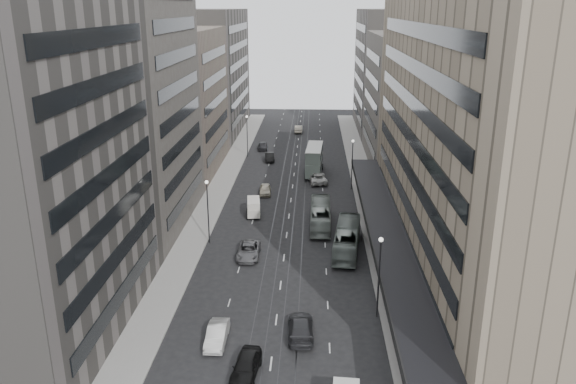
% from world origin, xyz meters
% --- Properties ---
extents(ground, '(220.00, 220.00, 0.00)m').
position_xyz_m(ground, '(0.00, 0.00, 0.00)').
color(ground, black).
rests_on(ground, ground).
extents(sidewalk_right, '(4.00, 125.00, 0.15)m').
position_xyz_m(sidewalk_right, '(12.00, 37.50, 0.07)').
color(sidewalk_right, gray).
rests_on(sidewalk_right, ground).
extents(sidewalk_left, '(4.00, 125.00, 0.15)m').
position_xyz_m(sidewalk_left, '(-12.00, 37.50, 0.07)').
color(sidewalk_left, gray).
rests_on(sidewalk_left, ground).
extents(department_store, '(19.20, 60.00, 30.00)m').
position_xyz_m(department_store, '(21.45, 8.00, 14.95)').
color(department_store, gray).
rests_on(department_store, ground).
extents(building_right_mid, '(15.00, 28.00, 24.00)m').
position_xyz_m(building_right_mid, '(21.50, 52.00, 12.00)').
color(building_right_mid, '#4A4540').
rests_on(building_right_mid, ground).
extents(building_right_far, '(15.00, 32.00, 28.00)m').
position_xyz_m(building_right_far, '(21.50, 82.00, 14.00)').
color(building_right_far, '#65615B').
rests_on(building_right_far, ground).
extents(building_left_a, '(15.00, 28.00, 30.00)m').
position_xyz_m(building_left_a, '(-21.50, -8.00, 15.00)').
color(building_left_a, '#65615B').
rests_on(building_left_a, ground).
extents(building_left_b, '(15.00, 26.00, 34.00)m').
position_xyz_m(building_left_b, '(-21.50, 19.00, 17.00)').
color(building_left_b, '#4A4540').
rests_on(building_left_b, ground).
extents(building_left_c, '(15.00, 28.00, 25.00)m').
position_xyz_m(building_left_c, '(-21.50, 46.00, 12.50)').
color(building_left_c, '#6C6354').
rests_on(building_left_c, ground).
extents(building_left_d, '(15.00, 38.00, 28.00)m').
position_xyz_m(building_left_d, '(-21.50, 79.00, 14.00)').
color(building_left_d, '#65615B').
rests_on(building_left_d, ground).
extents(lamp_right_near, '(0.44, 0.44, 8.32)m').
position_xyz_m(lamp_right_near, '(9.70, -5.00, 5.20)').
color(lamp_right_near, '#262628').
rests_on(lamp_right_near, ground).
extents(lamp_right_far, '(0.44, 0.44, 8.32)m').
position_xyz_m(lamp_right_far, '(9.70, 35.00, 5.20)').
color(lamp_right_far, '#262628').
rests_on(lamp_right_far, ground).
extents(lamp_left_near, '(0.44, 0.44, 8.32)m').
position_xyz_m(lamp_left_near, '(-9.70, 12.00, 5.20)').
color(lamp_left_near, '#262628').
rests_on(lamp_left_near, ground).
extents(lamp_left_far, '(0.44, 0.44, 8.32)m').
position_xyz_m(lamp_left_far, '(-9.70, 55.00, 5.20)').
color(lamp_left_far, '#262628').
rests_on(lamp_left_far, ground).
extents(bus_near, '(4.06, 11.94, 3.26)m').
position_xyz_m(bus_near, '(7.60, 10.23, 1.63)').
color(bus_near, slate).
rests_on(bus_near, ground).
extents(bus_far, '(2.74, 11.22, 3.12)m').
position_xyz_m(bus_far, '(4.44, 18.36, 1.56)').
color(bus_far, gray).
rests_on(bus_far, ground).
extents(double_decker, '(3.34, 9.52, 5.13)m').
position_xyz_m(double_decker, '(3.56, 43.16, 2.77)').
color(double_decker, slate).
rests_on(double_decker, ground).
extents(panel_van, '(2.31, 4.11, 2.48)m').
position_xyz_m(panel_van, '(-5.05, 21.89, 1.37)').
color(panel_van, silver).
rests_on(panel_van, ground).
extents(sedan_0, '(2.53, 5.18, 1.70)m').
position_xyz_m(sedan_0, '(-1.91, -14.56, 0.85)').
color(sedan_0, black).
rests_on(sedan_0, ground).
extents(sedan_1, '(1.69, 4.82, 1.59)m').
position_xyz_m(sedan_1, '(-5.04, -10.06, 0.79)').
color(sedan_1, silver).
rests_on(sedan_1, ground).
extents(sedan_2, '(2.73, 5.74, 1.58)m').
position_xyz_m(sedan_2, '(-4.24, 8.08, 0.79)').
color(sedan_2, '#5E5D60').
rests_on(sedan_2, ground).
extents(sedan_3, '(2.57, 5.86, 1.68)m').
position_xyz_m(sedan_3, '(2.38, -8.58, 0.84)').
color(sedan_3, '#28282A').
rests_on(sedan_3, ground).
extents(sedan_4, '(2.07, 4.57, 1.52)m').
position_xyz_m(sedan_4, '(-4.24, 31.80, 0.76)').
color(sedan_4, '#BEB59D').
rests_on(sedan_4, ground).
extents(sedan_5, '(2.23, 4.95, 1.58)m').
position_xyz_m(sedan_5, '(-5.08, 52.01, 0.79)').
color(sedan_5, black).
rests_on(sedan_5, ground).
extents(sedan_6, '(3.46, 6.33, 1.68)m').
position_xyz_m(sedan_6, '(4.18, 38.37, 0.84)').
color(sedan_6, beige).
rests_on(sedan_6, ground).
extents(sedan_7, '(2.04, 4.76, 1.37)m').
position_xyz_m(sedan_7, '(3.91, 51.80, 0.68)').
color(sedan_7, '#5F5F62').
rests_on(sedan_7, ground).
extents(sedan_8, '(2.29, 4.86, 1.61)m').
position_xyz_m(sedan_8, '(-7.17, 60.87, 0.80)').
color(sedan_8, '#28282B').
rests_on(sedan_8, ground).
extents(sedan_9, '(1.79, 5.06, 1.66)m').
position_xyz_m(sedan_9, '(-0.15, 78.39, 0.83)').
color(sedan_9, '#BEB49D').
rests_on(sedan_9, ground).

